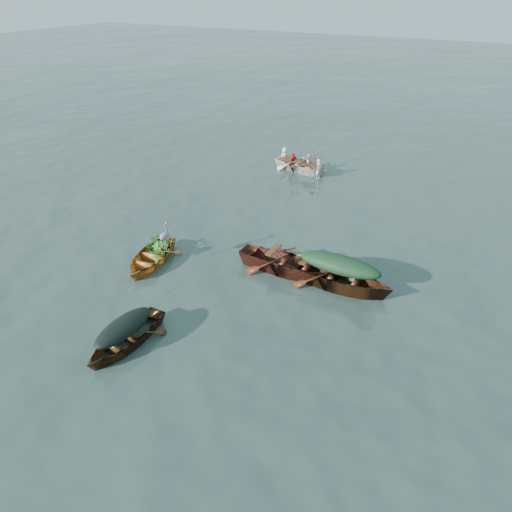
{
  "coord_description": "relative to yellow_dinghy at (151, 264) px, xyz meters",
  "views": [
    {
      "loc": [
        5.52,
        -9.06,
        8.02
      ],
      "look_at": [
        -0.81,
        2.61,
        0.5
      ],
      "focal_mm": 35.0,
      "sensor_mm": 36.0,
      "label": 1
    }
  ],
  "objects": [
    {
      "name": "ground",
      "position": [
        3.93,
        -1.35,
        0.0
      ],
      "size": [
        140.0,
        140.0,
        0.0
      ],
      "primitive_type": "plane",
      "color": "#354A42",
      "rests_on": "ground"
    },
    {
      "name": "yellow_dinghy",
      "position": [
        0.0,
        0.0,
        0.0
      ],
      "size": [
        2.0,
        3.42,
        0.87
      ],
      "primitive_type": "imported",
      "rotation": [
        0.0,
        0.0,
        0.2
      ],
      "color": "#B97024",
      "rests_on": "ground"
    },
    {
      "name": "dark_covered_boat",
      "position": [
        2.0,
        -3.45,
        0.0
      ],
      "size": [
        1.3,
        3.34,
        0.8
      ],
      "primitive_type": "imported",
      "rotation": [
        0.0,
        0.0,
        -0.02
      ],
      "color": "#492B11",
      "rests_on": "ground"
    },
    {
      "name": "green_tarp_boat",
      "position": [
        5.69,
        1.52,
        0.0
      ],
      "size": [
        4.57,
        1.56,
        1.06
      ],
      "primitive_type": "imported",
      "rotation": [
        0.0,
        0.0,
        1.54
      ],
      "color": "#4F2C12",
      "rests_on": "ground"
    },
    {
      "name": "open_wooden_boat",
      "position": [
        4.12,
        1.58,
        0.0
      ],
      "size": [
        4.63,
        1.47,
        1.09
      ],
      "primitive_type": "imported",
      "rotation": [
        0.0,
        0.0,
        1.56
      ],
      "color": "maroon",
      "rests_on": "ground"
    },
    {
      "name": "rowed_boat",
      "position": [
        0.73,
        10.04,
        0.0
      ],
      "size": [
        4.15,
        2.06,
        0.93
      ],
      "primitive_type": "imported",
      "rotation": [
        0.0,
        0.0,
        1.34
      ],
      "color": "white",
      "rests_on": "ground"
    },
    {
      "name": "dark_tarp_cover",
      "position": [
        2.0,
        -3.45,
        0.6
      ],
      "size": [
        0.72,
        1.84,
        0.4
      ],
      "primitive_type": "ellipsoid",
      "rotation": [
        0.0,
        0.0,
        -0.02
      ],
      "color": "black",
      "rests_on": "dark_covered_boat"
    },
    {
      "name": "green_tarp_cover",
      "position": [
        5.69,
        1.52,
        0.79
      ],
      "size": [
        2.51,
        0.86,
        0.52
      ],
      "primitive_type": "ellipsoid",
      "rotation": [
        0.0,
        0.0,
        1.54
      ],
      "color": "#15351E",
      "rests_on": "green_tarp_boat"
    },
    {
      "name": "thwart_benches",
      "position": [
        4.12,
        1.58,
        0.57
      ],
      "size": [
        2.32,
        0.88,
        0.04
      ],
      "primitive_type": null,
      "rotation": [
        0.0,
        0.0,
        1.56
      ],
      "color": "#532D13",
      "rests_on": "open_wooden_boat"
    },
    {
      "name": "heron",
      "position": [
        0.53,
        0.16,
        0.89
      ],
      "size": [
        0.35,
        0.45,
        0.92
      ],
      "primitive_type": null,
      "rotation": [
        0.0,
        0.0,
        0.2
      ],
      "color": "#919499",
      "rests_on": "yellow_dinghy"
    },
    {
      "name": "dinghy_weeds",
      "position": [
        -0.08,
        0.54,
        0.73
      ],
      "size": [
        0.86,
        1.02,
        0.6
      ],
      "primitive_type": "imported",
      "rotation": [
        0.0,
        0.0,
        0.2
      ],
      "color": "#2B771F",
      "rests_on": "yellow_dinghy"
    },
    {
      "name": "rowers",
      "position": [
        0.73,
        10.04,
        0.85
      ],
      "size": [
        2.96,
        1.68,
        0.76
      ],
      "primitive_type": "imported",
      "rotation": [
        0.0,
        0.0,
        1.34
      ],
      "color": "white",
      "rests_on": "rowed_boat"
    },
    {
      "name": "oars",
      "position": [
        0.73,
        10.04,
        0.5
      ],
      "size": [
        1.17,
        2.67,
        0.06
      ],
      "primitive_type": null,
      "rotation": [
        0.0,
        0.0,
        1.34
      ],
      "color": "#A87C3F",
      "rests_on": "rowed_boat"
    }
  ]
}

